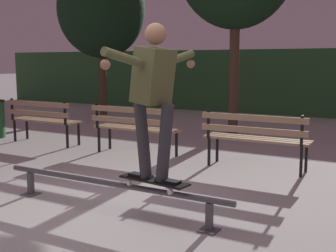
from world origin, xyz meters
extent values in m
plane|color=#ADAAA8|center=(0.00, 0.00, 0.00)|extent=(90.00, 90.00, 0.00)
cube|color=#2D5B33|center=(0.00, 10.34, 0.99)|extent=(24.00, 1.20, 1.99)
cylinder|color=#47474C|center=(0.00, 0.30, 0.31)|extent=(2.90, 0.06, 0.06)
cube|color=#47474C|center=(-1.19, 0.30, 0.14)|extent=(0.06, 0.06, 0.28)
cube|color=#47474C|center=(-1.19, 0.30, 0.01)|extent=(0.18, 0.18, 0.01)
cube|color=#47474C|center=(1.19, 0.30, 0.14)|extent=(0.06, 0.06, 0.28)
cube|color=#47474C|center=(1.19, 0.30, 0.01)|extent=(0.18, 0.18, 0.01)
cube|color=black|center=(0.57, 0.30, 0.41)|extent=(0.80, 0.30, 0.02)
cube|color=black|center=(0.57, 0.30, 0.42)|extent=(0.78, 0.29, 0.00)
cube|color=#9E9EA3|center=(0.83, 0.26, 0.40)|extent=(0.07, 0.18, 0.02)
cube|color=#9E9EA3|center=(0.31, 0.33, 0.40)|extent=(0.07, 0.18, 0.02)
cylinder|color=beige|center=(0.82, 0.18, 0.36)|extent=(0.06, 0.04, 0.05)
cylinder|color=beige|center=(0.84, 0.34, 0.36)|extent=(0.06, 0.04, 0.05)
cylinder|color=beige|center=(0.30, 0.25, 0.36)|extent=(0.06, 0.04, 0.05)
cylinder|color=beige|center=(0.32, 0.41, 0.36)|extent=(0.06, 0.04, 0.05)
cube|color=black|center=(0.75, 0.27, 0.44)|extent=(0.27, 0.13, 0.03)
cube|color=black|center=(0.39, 0.32, 0.44)|extent=(0.27, 0.13, 0.03)
cylinder|color=#333338|center=(0.71, 0.28, 0.81)|extent=(0.22, 0.15, 0.79)
cylinder|color=#333338|center=(0.43, 0.31, 0.81)|extent=(0.22, 0.15, 0.79)
cube|color=brown|center=(0.57, 0.30, 1.47)|extent=(0.38, 0.40, 0.57)
cylinder|color=brown|center=(0.52, -0.08, 1.63)|extent=(0.16, 0.61, 0.21)
cylinder|color=brown|center=(0.62, 0.67, 1.63)|extent=(0.16, 0.61, 0.21)
sphere|color=#A37556|center=(0.48, -0.36, 1.58)|extent=(0.09, 0.09, 0.09)
sphere|color=#A37556|center=(0.65, 0.95, 1.58)|extent=(0.09, 0.09, 0.09)
sphere|color=#A37556|center=(0.60, 0.29, 1.87)|extent=(0.21, 0.21, 0.21)
cube|color=black|center=(-2.81, 3.05, 0.22)|extent=(0.04, 0.04, 0.44)
cube|color=black|center=(-2.81, 2.73, 0.22)|extent=(0.04, 0.04, 0.44)
cube|color=black|center=(-2.81, 2.69, 0.66)|extent=(0.04, 0.04, 0.44)
cube|color=black|center=(-4.21, 3.06, 0.22)|extent=(0.04, 0.04, 0.44)
cube|color=black|center=(-4.22, 2.74, 0.22)|extent=(0.04, 0.04, 0.44)
cube|color=black|center=(-4.22, 2.70, 0.66)|extent=(0.04, 0.04, 0.44)
cube|color=#A38460|center=(-3.51, 3.03, 0.46)|extent=(1.60, 0.09, 0.04)
cube|color=#A38460|center=(-3.51, 2.89, 0.46)|extent=(1.60, 0.09, 0.04)
cube|color=#A38460|center=(-3.51, 2.75, 0.46)|extent=(1.60, 0.09, 0.04)
cube|color=#A38460|center=(-3.51, 2.68, 0.62)|extent=(1.60, 0.04, 0.09)
cube|color=#A38460|center=(-3.51, 2.68, 0.80)|extent=(1.60, 0.04, 0.09)
cube|color=black|center=(-0.65, 3.05, 0.22)|extent=(0.04, 0.04, 0.44)
cube|color=black|center=(-0.65, 2.73, 0.22)|extent=(0.04, 0.04, 0.44)
cube|color=black|center=(-0.65, 2.69, 0.66)|extent=(0.04, 0.04, 0.44)
cube|color=black|center=(-2.06, 3.06, 0.22)|extent=(0.04, 0.04, 0.44)
cube|color=black|center=(-2.06, 2.74, 0.22)|extent=(0.04, 0.04, 0.44)
cube|color=black|center=(-2.06, 2.70, 0.66)|extent=(0.04, 0.04, 0.44)
cube|color=#A38460|center=(-1.35, 3.03, 0.46)|extent=(1.60, 0.09, 0.04)
cube|color=#A38460|center=(-1.36, 2.89, 0.46)|extent=(1.60, 0.09, 0.04)
cube|color=#A38460|center=(-1.36, 2.75, 0.46)|extent=(1.60, 0.09, 0.04)
cube|color=#A38460|center=(-1.36, 2.68, 0.62)|extent=(1.60, 0.04, 0.09)
cube|color=#A38460|center=(-1.36, 2.68, 0.80)|extent=(1.60, 0.04, 0.09)
cube|color=black|center=(1.50, 3.05, 0.22)|extent=(0.04, 0.04, 0.44)
cube|color=black|center=(1.50, 2.73, 0.22)|extent=(0.04, 0.04, 0.44)
cube|color=black|center=(1.50, 2.69, 0.66)|extent=(0.04, 0.04, 0.44)
cube|color=black|center=(0.10, 3.06, 0.22)|extent=(0.04, 0.04, 0.44)
cube|color=black|center=(0.10, 2.74, 0.22)|extent=(0.04, 0.04, 0.44)
cube|color=black|center=(0.10, 2.70, 0.66)|extent=(0.04, 0.04, 0.44)
cube|color=#A38460|center=(0.80, 3.03, 0.46)|extent=(1.60, 0.09, 0.04)
cube|color=#A38460|center=(0.80, 2.89, 0.46)|extent=(1.60, 0.09, 0.04)
cube|color=#A38460|center=(0.80, 2.75, 0.46)|extent=(1.60, 0.09, 0.04)
cube|color=#A38460|center=(0.80, 2.68, 0.62)|extent=(1.60, 0.04, 0.09)
cube|color=#A38460|center=(0.80, 2.68, 0.80)|extent=(1.60, 0.04, 0.09)
cylinder|color=#4C3828|center=(-0.74, 5.93, 1.32)|extent=(0.22, 0.22, 2.63)
cylinder|color=#4C3828|center=(-5.48, 7.30, 1.02)|extent=(0.22, 0.22, 2.04)
ellipsoid|color=black|center=(-5.48, 7.30, 3.15)|extent=(2.61, 2.61, 2.87)
camera|label=1|loc=(2.80, -3.39, 1.61)|focal=46.76mm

